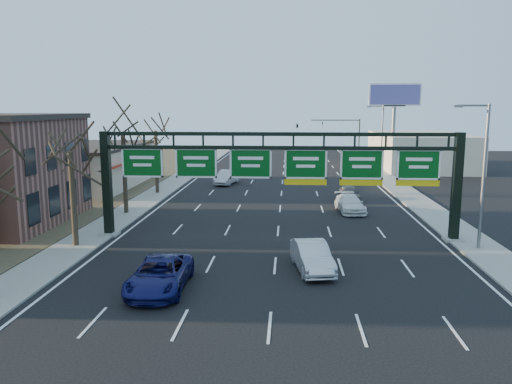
# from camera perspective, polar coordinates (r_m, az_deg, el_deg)

# --- Properties ---
(ground) EXTENTS (160.00, 160.00, 0.00)m
(ground) POSITION_cam_1_polar(r_m,az_deg,el_deg) (26.49, 2.07, -9.72)
(ground) COLOR black
(ground) RESTS_ON ground
(sidewalk_left) EXTENTS (3.00, 120.00, 0.12)m
(sidewalk_left) POSITION_cam_1_polar(r_m,az_deg,el_deg) (47.77, -12.72, -1.11)
(sidewalk_left) COLOR gray
(sidewalk_left) RESTS_ON ground
(sidewalk_right) EXTENTS (3.00, 120.00, 0.12)m
(sidewalk_right) POSITION_cam_1_polar(r_m,az_deg,el_deg) (47.39, 18.49, -1.46)
(sidewalk_right) COLOR gray
(sidewalk_right) RESTS_ON ground
(dirt_strip_left) EXTENTS (21.00, 120.00, 0.06)m
(dirt_strip_left) POSITION_cam_1_polar(r_m,az_deg,el_deg) (52.54, -25.59, -0.90)
(dirt_strip_left) COLOR #473D2B
(dirt_strip_left) RESTS_ON ground
(lane_markings) EXTENTS (21.60, 120.00, 0.01)m
(lane_markings) POSITION_cam_1_polar(r_m,az_deg,el_deg) (45.84, 2.82, -1.40)
(lane_markings) COLOR white
(lane_markings) RESTS_ON ground
(sign_gantry) EXTENTS (24.60, 1.20, 7.20)m
(sign_gantry) POSITION_cam_1_polar(r_m,az_deg,el_deg) (33.25, 2.81, 2.46)
(sign_gantry) COLOR black
(sign_gantry) RESTS_ON ground
(cream_strip) EXTENTS (10.90, 18.40, 4.70)m
(cream_strip) POSITION_cam_1_polar(r_m,az_deg,el_deg) (58.71, -18.48, 2.87)
(cream_strip) COLOR #BAB39B
(cream_strip) RESTS_ON ground
(building_right_distant) EXTENTS (12.00, 20.00, 5.00)m
(building_right_distant) POSITION_cam_1_polar(r_m,az_deg,el_deg) (77.68, 18.19, 4.53)
(building_right_distant) COLOR #BAB39B
(building_right_distant) RESTS_ON ground
(tree_gantry) EXTENTS (3.60, 3.60, 8.48)m
(tree_gantry) POSITION_cam_1_polar(r_m,az_deg,el_deg) (32.92, -20.57, 6.13)
(tree_gantry) COLOR #31271B
(tree_gantry) RESTS_ON sidewalk_left
(tree_mid) EXTENTS (3.60, 3.60, 9.24)m
(tree_mid) POSITION_cam_1_polar(r_m,az_deg,el_deg) (42.21, -15.04, 8.06)
(tree_mid) COLOR #31271B
(tree_mid) RESTS_ON sidewalk_left
(tree_far) EXTENTS (3.60, 3.60, 8.86)m
(tree_far) POSITION_cam_1_polar(r_m,az_deg,el_deg) (51.79, -11.46, 8.02)
(tree_far) COLOR #31271B
(tree_far) RESTS_ON sidewalk_left
(streetlight_near) EXTENTS (2.15, 0.22, 9.00)m
(streetlight_near) POSITION_cam_1_polar(r_m,az_deg,el_deg) (33.35, 24.42, 2.41)
(streetlight_near) COLOR slate
(streetlight_near) RESTS_ON sidewalk_right
(streetlight_far) EXTENTS (2.15, 0.22, 9.00)m
(streetlight_far) POSITION_cam_1_polar(r_m,az_deg,el_deg) (66.15, 14.08, 6.15)
(streetlight_far) COLOR slate
(streetlight_far) RESTS_ON sidewalk_right
(billboard_right) EXTENTS (7.00, 0.50, 12.00)m
(billboard_right) POSITION_cam_1_polar(r_m,az_deg,el_deg) (71.41, 15.53, 9.53)
(billboard_right) COLOR slate
(billboard_right) RESTS_ON ground
(traffic_signal_mast) EXTENTS (10.16, 0.54, 7.00)m
(traffic_signal_mast) POSITION_cam_1_polar(r_m,az_deg,el_deg) (80.21, 7.38, 7.22)
(traffic_signal_mast) COLOR black
(traffic_signal_mast) RESTS_ON ground
(car_blue_suv) EXTENTS (2.62, 5.56, 1.54)m
(car_blue_suv) POSITION_cam_1_polar(r_m,az_deg,el_deg) (24.98, -10.93, -9.25)
(car_blue_suv) COLOR #131453
(car_blue_suv) RESTS_ON ground
(car_silver_sedan) EXTENTS (2.46, 4.97, 1.57)m
(car_silver_sedan) POSITION_cam_1_polar(r_m,az_deg,el_deg) (27.49, 6.41, -7.33)
(car_silver_sedan) COLOR silver
(car_silver_sedan) RESTS_ON ground
(car_white_wagon) EXTENTS (2.48, 5.06, 1.42)m
(car_white_wagon) POSITION_cam_1_polar(r_m,az_deg,el_deg) (43.07, 10.67, -1.33)
(car_white_wagon) COLOR white
(car_white_wagon) RESTS_ON ground
(car_grey_far) EXTENTS (1.78, 4.12, 1.38)m
(car_grey_far) POSITION_cam_1_polar(r_m,az_deg,el_deg) (48.53, 10.59, -0.12)
(car_grey_far) COLOR #46484B
(car_grey_far) RESTS_ON ground
(car_silver_distant) EXTENTS (2.61, 5.10, 1.60)m
(car_silver_distant) POSITION_cam_1_polar(r_m,az_deg,el_deg) (57.75, -3.35, 1.69)
(car_silver_distant) COLOR #B3B3B8
(car_silver_distant) RESTS_ON ground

